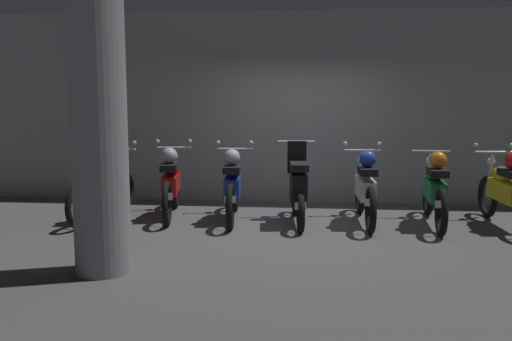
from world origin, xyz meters
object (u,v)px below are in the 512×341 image
object	(u,v)px
motorbike_slot_1	(171,182)
motorbike_slot_5	(435,189)
motorbike_slot_2	(233,185)
motorbike_slot_6	(506,190)
support_pillar	(98,117)
motorbike_slot_0	(103,184)
motorbike_slot_3	(298,187)
motorbike_slot_4	(365,187)

from	to	relation	value
motorbike_slot_1	motorbike_slot_5	bearing A→B (deg)	-3.03
motorbike_slot_2	motorbike_slot_5	size ratio (longest dim) A/B	1.00
motorbike_slot_2	motorbike_slot_6	world-z (taller)	same
motorbike_slot_1	support_pillar	size ratio (longest dim) A/B	0.59
motorbike_slot_2	motorbike_slot_0	bearing A→B (deg)	-175.78
motorbike_slot_1	motorbike_slot_0	bearing A→B (deg)	-164.03
motorbike_slot_1	motorbike_slot_3	distance (m)	1.96
motorbike_slot_0	motorbike_slot_1	size ratio (longest dim) A/B	1.00
motorbike_slot_1	motorbike_slot_5	xyz separation A→B (m)	(3.90, -0.21, -0.00)
motorbike_slot_1	motorbike_slot_4	world-z (taller)	same
motorbike_slot_4	motorbike_slot_2	bearing A→B (deg)	179.28
motorbike_slot_4	motorbike_slot_5	distance (m)	0.98
motorbike_slot_0	motorbike_slot_5	size ratio (longest dim) A/B	0.99
motorbike_slot_1	motorbike_slot_6	distance (m)	4.87
motorbike_slot_3	support_pillar	xyz separation A→B (m)	(-1.99, -2.50, 1.11)
motorbike_slot_0	motorbike_slot_1	xyz separation A→B (m)	(0.97, 0.28, 0.00)
motorbike_slot_4	support_pillar	xyz separation A→B (m)	(-2.96, -2.57, 1.11)
motorbike_slot_6	motorbike_slot_2	bearing A→B (deg)	178.54
motorbike_slot_0	motorbike_slot_6	xyz separation A→B (m)	(5.84, 0.04, 0.00)
motorbike_slot_2	motorbike_slot_4	xyz separation A→B (m)	(1.95, -0.02, 0.00)
motorbike_slot_1	motorbike_slot_4	size ratio (longest dim) A/B	0.99
motorbike_slot_1	motorbike_slot_3	bearing A→B (deg)	-6.93
motorbike_slot_1	motorbike_slot_2	distance (m)	0.98
support_pillar	motorbike_slot_0	bearing A→B (deg)	110.71
motorbike_slot_4	motorbike_slot_6	world-z (taller)	same
motorbike_slot_2	support_pillar	bearing A→B (deg)	-111.36
motorbike_slot_2	motorbike_slot_1	bearing A→B (deg)	172.16
motorbike_slot_3	motorbike_slot_6	bearing A→B (deg)	0.06
motorbike_slot_3	motorbike_slot_2	bearing A→B (deg)	173.99
motorbike_slot_2	support_pillar	world-z (taller)	support_pillar
motorbike_slot_6	support_pillar	distance (m)	5.62
support_pillar	motorbike_slot_5	bearing A→B (deg)	32.69
motorbike_slot_1	motorbike_slot_6	size ratio (longest dim) A/B	0.99
motorbike_slot_4	motorbike_slot_5	bearing A→B (deg)	-2.79
motorbike_slot_5	motorbike_slot_4	bearing A→B (deg)	177.21
motorbike_slot_5	support_pillar	size ratio (longest dim) A/B	0.60
motorbike_slot_5	support_pillar	bearing A→B (deg)	-147.31
motorbike_slot_1	motorbike_slot_4	xyz separation A→B (m)	(2.92, -0.16, 0.00)
motorbike_slot_6	support_pillar	xyz separation A→B (m)	(-4.91, -2.50, 1.11)
motorbike_slot_4	motorbike_slot_6	size ratio (longest dim) A/B	1.00
motorbike_slot_2	motorbike_slot_4	bearing A→B (deg)	-0.72
motorbike_slot_4	motorbike_slot_3	bearing A→B (deg)	-175.45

